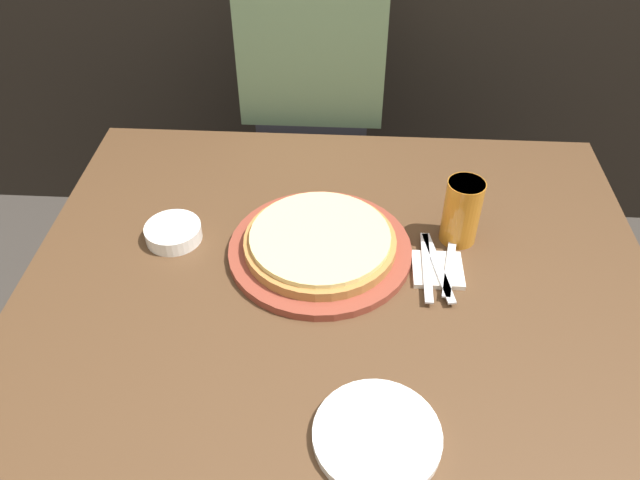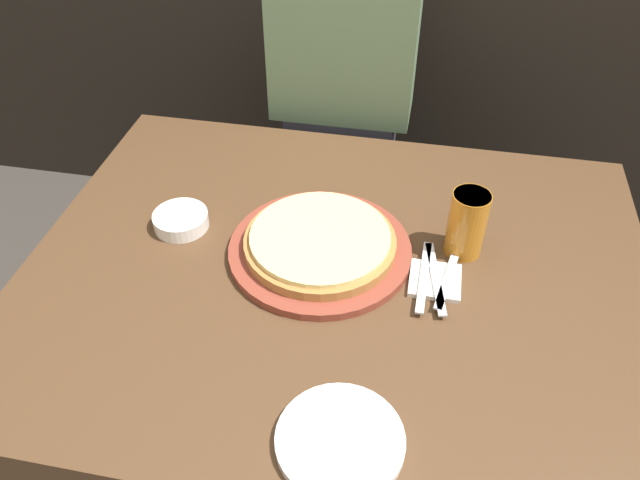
% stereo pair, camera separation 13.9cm
% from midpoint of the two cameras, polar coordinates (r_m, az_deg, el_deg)
% --- Properties ---
extents(ground_plane, '(12.00, 12.00, 0.00)m').
position_cam_midpoint_polar(ground_plane, '(1.94, -0.86, -17.72)').
color(ground_plane, '#38332D').
extents(dining_table, '(1.38, 1.10, 0.70)m').
position_cam_midpoint_polar(dining_table, '(1.64, -0.98, -11.46)').
color(dining_table, '#4C331E').
rests_on(dining_table, ground_plane).
extents(pizza_on_board, '(0.41, 0.41, 0.06)m').
position_cam_midpoint_polar(pizza_on_board, '(1.40, -2.84, -0.59)').
color(pizza_on_board, brown).
rests_on(pizza_on_board, dining_table).
extents(beer_glass, '(0.08, 0.08, 0.16)m').
position_cam_midpoint_polar(beer_glass, '(1.42, 10.17, 2.68)').
color(beer_glass, '#B7701E').
rests_on(beer_glass, dining_table).
extents(dinner_plate, '(0.22, 0.22, 0.02)m').
position_cam_midpoint_polar(dinner_plate, '(1.11, 1.51, -17.66)').
color(dinner_plate, white).
rests_on(dinner_plate, dining_table).
extents(side_bowl, '(0.13, 0.13, 0.04)m').
position_cam_midpoint_polar(side_bowl, '(1.50, -15.87, 0.55)').
color(side_bowl, white).
rests_on(side_bowl, dining_table).
extents(napkin_stack, '(0.11, 0.11, 0.01)m').
position_cam_midpoint_polar(napkin_stack, '(1.38, 7.90, -2.95)').
color(napkin_stack, white).
rests_on(napkin_stack, dining_table).
extents(fork, '(0.02, 0.22, 0.00)m').
position_cam_midpoint_polar(fork, '(1.37, 6.89, -2.66)').
color(fork, silver).
rests_on(fork, napkin_stack).
extents(dinner_knife, '(0.06, 0.22, 0.00)m').
position_cam_midpoint_polar(dinner_knife, '(1.37, 7.93, -2.70)').
color(dinner_knife, silver).
rests_on(dinner_knife, napkin_stack).
extents(spoon, '(0.05, 0.19, 0.00)m').
position_cam_midpoint_polar(spoon, '(1.37, 8.97, -2.74)').
color(spoon, silver).
rests_on(spoon, napkin_stack).
extents(diner_person, '(0.42, 0.20, 1.28)m').
position_cam_midpoint_polar(diner_person, '(2.01, -2.63, 10.27)').
color(diner_person, '#33333D').
rests_on(diner_person, ground_plane).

